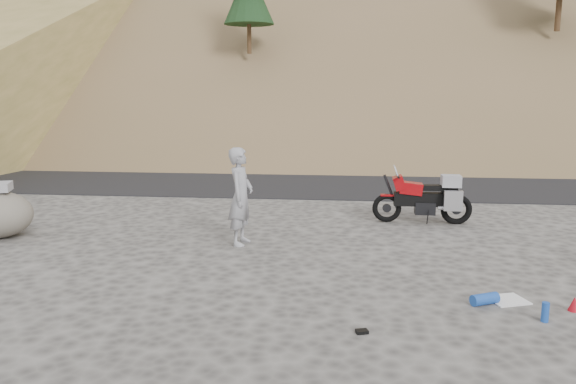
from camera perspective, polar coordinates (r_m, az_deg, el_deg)
name	(u,v)px	position (r m, az deg, el deg)	size (l,w,h in m)	color
ground	(352,268)	(9.07, 6.48, -7.71)	(140.00, 140.00, 0.00)	#42403D
road	(349,179)	(17.84, 6.23, 1.30)	(120.00, 7.00, 0.05)	black
motorcycle	(427,199)	(12.21, 13.93, -0.66)	(2.09, 0.60, 1.24)	black
man	(242,244)	(10.42, -4.74, -5.27)	(0.65, 0.43, 1.78)	#96959B
gear_white_cloth	(507,300)	(8.26, 21.38, -10.17)	(0.48, 0.43, 0.02)	white
gear_blue_mat	(485,299)	(7.99, 19.35, -10.22)	(0.15, 0.15, 0.38)	#1B48A6
gear_bottle	(545,312)	(7.69, 24.67, -11.03)	(0.09, 0.09, 0.25)	#1B48A6
gear_funnel	(574,304)	(8.21, 27.07, -10.09)	(0.15, 0.15, 0.19)	#AA0B17
gear_glove_a	(362,331)	(6.81, 7.52, -13.87)	(0.14, 0.10, 0.04)	black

